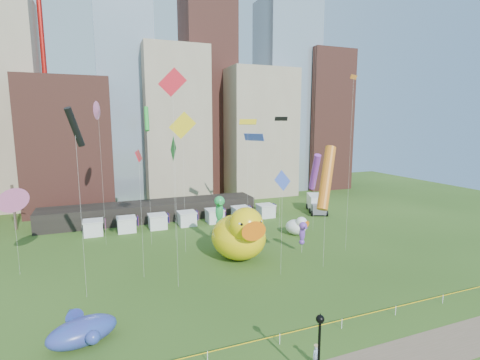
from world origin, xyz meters
name	(u,v)px	position (x,y,z in m)	size (l,w,h in m)	color
ground	(280,344)	(0.00, 0.00, 0.00)	(160.00, 160.00, 0.00)	#2A4A17
skyline	(165,105)	(2.25, 61.06, 21.44)	(101.00, 23.00, 68.00)	brown
crane_right	(273,5)	(30.89, 64.00, 46.90)	(23.00, 1.00, 76.00)	red
pavilion	(152,211)	(-4.00, 42.00, 1.60)	(38.00, 6.00, 3.20)	black
vendor_tents	(187,219)	(1.02, 36.00, 1.11)	(33.24, 2.80, 2.40)	white
caution_tape	(280,336)	(0.00, 0.00, 0.68)	(50.00, 0.06, 0.90)	white
big_duck	(240,234)	(3.73, 18.05, 3.36)	(6.94, 9.43, 7.31)	yellow
small_duck	(297,226)	(15.90, 24.36, 1.39)	(3.98, 4.36, 3.04)	white
seahorse_green	(220,209)	(2.93, 23.90, 5.51)	(1.69, 2.00, 7.33)	silver
seahorse_purple	(303,231)	(12.48, 17.17, 3.01)	(1.09, 1.40, 4.34)	silver
whale_inflatable	(82,330)	(-14.70, 6.06, 1.11)	(6.11, 6.95, 2.42)	#36328B
lamppost	(319,343)	(0.11, -5.22, 3.29)	(0.56, 0.56, 5.38)	black
box_truck	(316,203)	(27.16, 36.09, 1.64)	(5.45, 7.99, 3.20)	white
woman	(316,355)	(1.31, -3.20, 0.75)	(0.54, 0.35, 1.47)	white
kite_0	(173,87)	(-5.40, 13.07, 21.01)	(2.81, 0.54, 22.91)	silver
kite_1	(13,200)	(-21.95, 23.14, 8.86)	(2.05, 2.29, 10.23)	silver
kite_2	(281,120)	(14.50, 27.68, 17.87)	(2.11, 0.63, 18.45)	silver
kite_3	(147,119)	(-6.12, 28.14, 18.01)	(0.76, 2.07, 19.77)	silver
kite_4	(248,123)	(9.38, 29.00, 17.51)	(2.37, 2.09, 18.07)	silver
kite_5	(254,137)	(12.31, 33.31, 15.03)	(2.37, 3.90, 15.70)	silver
kite_6	(327,178)	(12.35, 12.01, 11.09)	(4.17, 3.92, 14.87)	silver
kite_7	(315,172)	(19.63, 25.56, 9.68)	(1.98, 3.73, 12.73)	silver
kite_8	(139,156)	(-8.54, 17.01, 13.94)	(1.13, 3.56, 14.53)	silver
kite_9	(98,111)	(-12.29, 30.51, 19.17)	(0.91, 2.53, 20.45)	silver
kite_10	(75,127)	(-14.54, 14.20, 17.09)	(1.82, 2.19, 19.02)	silver
kite_11	(173,150)	(-2.39, 29.05, 13.63)	(0.12, 3.72, 15.60)	silver
kite_12	(183,127)	(-2.25, 23.15, 16.98)	(3.44, 0.90, 18.95)	silver
kite_13	(282,182)	(6.39, 11.85, 10.95)	(2.35, 0.59, 12.34)	silver
kite_14	(354,82)	(18.53, 15.69, 22.73)	(1.64, 1.09, 23.60)	silver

